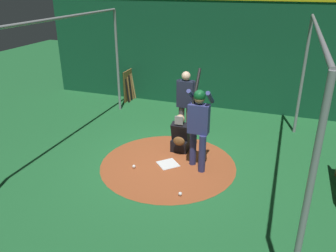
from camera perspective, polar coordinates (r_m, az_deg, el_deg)
name	(u,v)px	position (r m, az deg, el deg)	size (l,w,h in m)	color
ground_plane	(168,164)	(7.73, 0.00, -6.48)	(27.32, 27.32, 0.00)	#216633
dirt_circle	(168,164)	(7.73, 0.00, -6.46)	(3.05, 3.05, 0.01)	#9E4C28
home_plate	(168,164)	(7.72, 0.00, -6.40)	(0.42, 0.42, 0.01)	white
batter	(199,122)	(7.17, 5.16, 0.73)	(0.68, 0.49, 2.14)	navy
catcher	(180,137)	(8.17, 2.07, -1.84)	(0.58, 0.40, 0.95)	black
umpire	(186,101)	(8.65, 2.96, 4.16)	(0.22, 0.49, 1.78)	#4C4C51
back_wall	(213,52)	(10.91, 7.52, 12.28)	(0.22, 11.32, 3.55)	#145133
cage_frame	(168,70)	(6.91, 0.00, 9.32)	(5.79, 5.40, 3.10)	gray
bat_rack	(131,85)	(11.87, -6.30, 6.78)	(0.94, 0.19, 1.05)	olive
baseball_0	(180,194)	(6.69, 2.06, -11.31)	(0.07, 0.07, 0.07)	white
baseball_1	(134,166)	(7.61, -5.75, -6.76)	(0.07, 0.07, 0.07)	white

